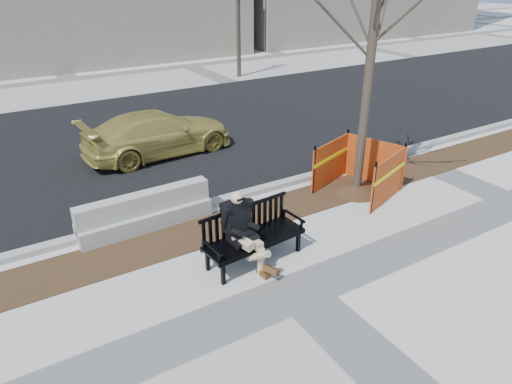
% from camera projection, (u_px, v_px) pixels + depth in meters
% --- Properties ---
extents(ground, '(120.00, 120.00, 0.00)m').
position_uv_depth(ground, '(298.00, 291.00, 7.82)').
color(ground, beige).
rests_on(ground, ground).
extents(mulch_strip, '(40.00, 1.20, 0.02)m').
position_uv_depth(mulch_strip, '(226.00, 224.00, 9.81)').
color(mulch_strip, '#47301C').
rests_on(mulch_strip, ground).
extents(asphalt_street, '(60.00, 10.40, 0.01)m').
position_uv_depth(asphalt_street, '(134.00, 139.00, 14.56)').
color(asphalt_street, black).
rests_on(asphalt_street, ground).
extents(curb, '(60.00, 0.25, 0.12)m').
position_uv_depth(curb, '(207.00, 204.00, 10.51)').
color(curb, '#9E9B93').
rests_on(curb, ground).
extents(bench, '(2.02, 0.88, 1.05)m').
position_uv_depth(bench, '(254.00, 260.00, 8.63)').
color(bench, black).
rests_on(bench, ground).
extents(seated_man, '(0.70, 1.07, 1.42)m').
position_uv_depth(seated_man, '(241.00, 264.00, 8.53)').
color(seated_man, black).
rests_on(seated_man, ground).
extents(tree_fence, '(3.12, 3.12, 6.12)m').
position_uv_depth(tree_fence, '(356.00, 192.00, 11.21)').
color(tree_fence, orange).
rests_on(tree_fence, ground).
extents(sedan, '(4.42, 2.06, 1.25)m').
position_uv_depth(sedan, '(161.00, 153.00, 13.46)').
color(sedan, '#B4A348').
rests_on(sedan, ground).
extents(jersey_barrier_left, '(2.82, 0.63, 0.80)m').
position_uv_depth(jersey_barrier_left, '(147.00, 227.00, 9.71)').
color(jersey_barrier_left, '#A6A39B').
rests_on(jersey_barrier_left, ground).
extents(far_tree_right, '(2.60, 2.60, 5.96)m').
position_uv_depth(far_tree_right, '(239.00, 76.00, 22.60)').
color(far_tree_right, '#41372A').
rests_on(far_tree_right, ground).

